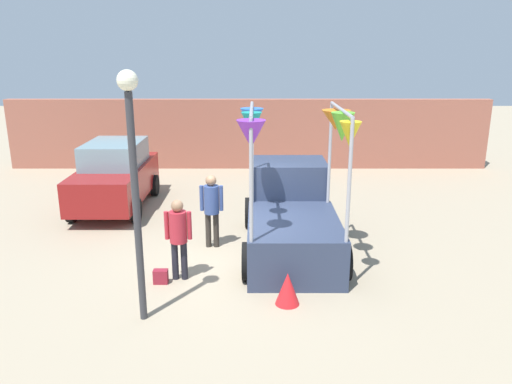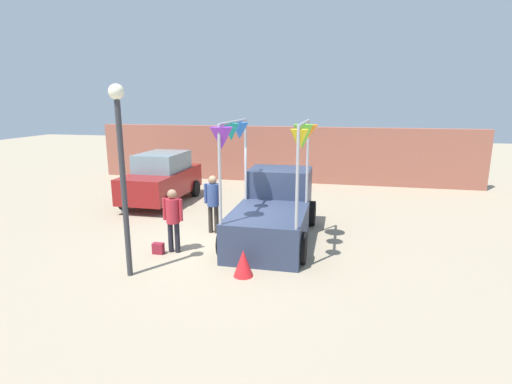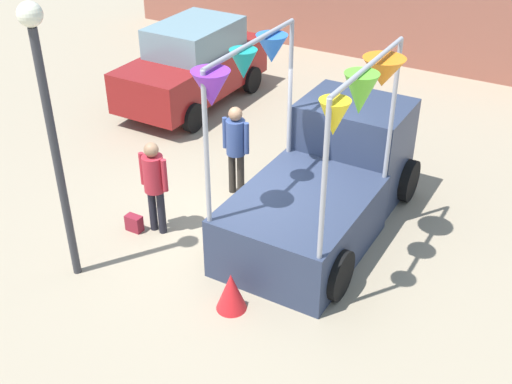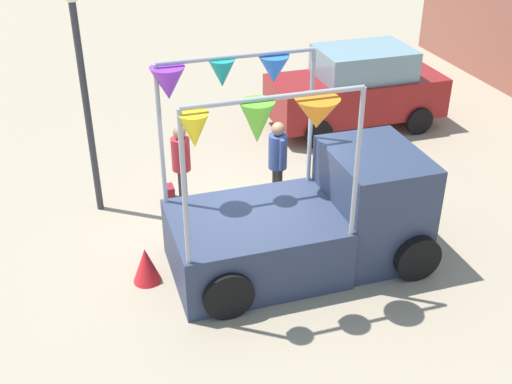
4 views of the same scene
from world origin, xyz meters
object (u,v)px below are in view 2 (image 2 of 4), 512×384
object	(u,v)px
person_vendor	(213,198)
folded_kite_bundle_crimson	(243,263)
street_lamp	(121,156)
parked_car	(162,178)
handbag	(158,248)
person_customer	(173,215)
vendor_truck	(274,207)

from	to	relation	value
person_vendor	folded_kite_bundle_crimson	distance (m)	3.20
street_lamp	parked_car	bearing A→B (deg)	108.73
parked_car	street_lamp	xyz separation A→B (m)	(2.09, -6.17, 1.72)
person_vendor	handbag	bearing A→B (deg)	-114.43
person_vendor	street_lamp	xyz separation A→B (m)	(-0.90, -3.18, 1.64)
person_customer	street_lamp	bearing A→B (deg)	-104.90
person_vendor	person_customer	bearing A→B (deg)	-106.68
person_customer	person_vendor	distance (m)	1.75
person_customer	street_lamp	xyz separation A→B (m)	(-0.40, -1.51, 1.68)
parked_car	folded_kite_bundle_crimson	xyz separation A→B (m)	(4.56, -5.68, -0.64)
vendor_truck	folded_kite_bundle_crimson	bearing A→B (deg)	-94.73
person_vendor	handbag	size ratio (longest dim) A/B	6.08
vendor_truck	folded_kite_bundle_crimson	distance (m)	2.78
vendor_truck	person_vendor	world-z (taller)	vendor_truck
person_customer	handbag	world-z (taller)	person_customer
vendor_truck	folded_kite_bundle_crimson	world-z (taller)	vendor_truck
parked_car	person_vendor	world-z (taller)	parked_car
folded_kite_bundle_crimson	street_lamp	bearing A→B (deg)	-168.75
parked_car	folded_kite_bundle_crimson	size ratio (longest dim) A/B	6.67
folded_kite_bundle_crimson	parked_car	bearing A→B (deg)	128.76
parked_car	person_vendor	xyz separation A→B (m)	(3.00, -2.99, 0.09)
vendor_truck	parked_car	bearing A→B (deg)	148.17
person_customer	handbag	bearing A→B (deg)	-150.26
person_customer	folded_kite_bundle_crimson	xyz separation A→B (m)	(2.07, -1.02, -0.69)
vendor_truck	street_lamp	size ratio (longest dim) A/B	0.99
handbag	street_lamp	bearing A→B (deg)	-92.24
street_lamp	folded_kite_bundle_crimson	bearing A→B (deg)	11.25
vendor_truck	person_vendor	bearing A→B (deg)	-179.35
person_vendor	folded_kite_bundle_crimson	world-z (taller)	person_vendor
folded_kite_bundle_crimson	vendor_truck	bearing A→B (deg)	85.27
vendor_truck	person_customer	distance (m)	2.85
parked_car	handbag	distance (m)	5.38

